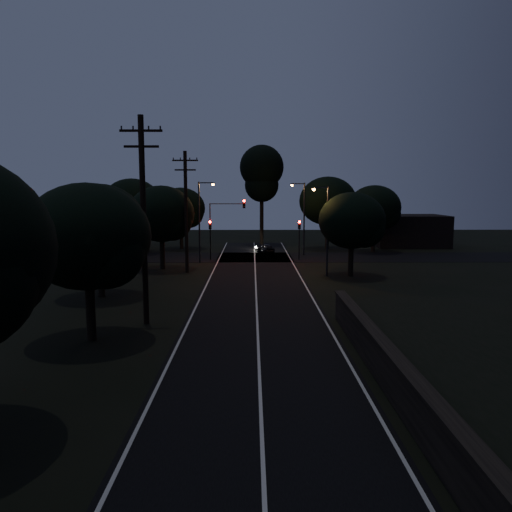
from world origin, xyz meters
name	(u,v)px	position (x,y,z in m)	size (l,w,h in m)	color
ground	(264,486)	(0.00, 0.00, 0.00)	(160.00, 160.00, 0.00)	black
road_surface	(255,274)	(0.00, 31.12, 0.01)	(60.00, 70.00, 0.03)	black
utility_pole_mid	(143,217)	(-6.00, 15.00, 5.74)	(2.20, 0.30, 11.00)	black
utility_pole_far	(186,210)	(-6.00, 32.00, 5.48)	(2.20, 0.30, 10.50)	black
tree_left_b	(91,239)	(-7.79, 11.88, 4.88)	(5.92, 5.92, 7.52)	black
tree_left_c	(102,224)	(-10.29, 21.88, 4.92)	(6.02, 6.02, 7.61)	black
tree_left_d	(164,215)	(-8.29, 33.88, 4.93)	(5.99, 5.99, 7.60)	black
tree_far_nw	(182,209)	(-8.79, 49.88, 4.87)	(5.94, 5.94, 7.53)	black
tree_far_w	(134,205)	(-13.76, 45.86, 5.54)	(6.68, 6.68, 8.52)	black
tree_far_ne	(330,202)	(9.25, 49.86, 5.73)	(7.00, 7.00, 8.85)	black
tree_far_e	(376,209)	(14.22, 46.88, 5.04)	(6.13, 6.13, 7.78)	black
tree_right_a	(354,222)	(8.20, 29.89, 4.56)	(5.53, 5.53, 7.03)	black
tall_pine	(262,173)	(1.00, 55.00, 9.44)	(5.76, 5.76, 13.10)	black
building_left	(97,230)	(-20.00, 52.00, 2.20)	(10.00, 8.00, 4.40)	black
building_right	(408,231)	(20.00, 53.00, 2.00)	(9.00, 7.00, 4.00)	black
signal_left	(210,233)	(-4.60, 39.99, 2.84)	(0.28, 0.35, 4.10)	black
signal_right	(299,233)	(4.60, 39.99, 2.84)	(0.28, 0.35, 4.10)	black
signal_mast	(226,218)	(-2.91, 39.99, 4.34)	(3.70, 0.35, 6.25)	black
streetlight_a	(201,216)	(-5.31, 38.00, 4.64)	(1.66, 0.26, 8.00)	black
streetlight_b	(302,213)	(5.31, 44.00, 4.64)	(1.66, 0.26, 8.00)	black
streetlight_c	(326,224)	(5.83, 30.00, 4.35)	(1.46, 0.26, 7.50)	black
car	(265,248)	(1.26, 46.00, 0.52)	(1.23, 3.06, 1.04)	black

